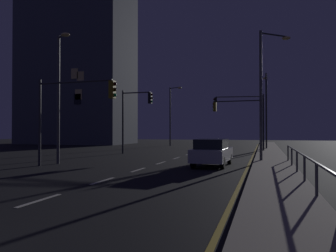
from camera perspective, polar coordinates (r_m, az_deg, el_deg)
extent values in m
plane|color=black|center=(22.00, -0.85, -6.13)|extent=(112.00, 112.00, 0.00)
cube|color=#9E937F|center=(21.08, 17.25, -6.14)|extent=(2.26, 77.00, 0.14)
cube|color=silver|center=(10.76, -20.82, -11.63)|extent=(0.14, 2.00, 0.01)
cube|color=silver|center=(14.13, -10.96, -9.06)|extent=(0.14, 2.00, 0.01)
cube|color=silver|center=(17.76, -5.07, -7.38)|extent=(0.14, 2.00, 0.01)
cube|color=silver|center=(21.52, -1.24, -6.24)|extent=(0.14, 2.00, 0.01)
cube|color=silver|center=(25.36, 1.44, -5.42)|extent=(0.14, 2.00, 0.01)
cube|color=silver|center=(29.24, 3.40, -4.81)|extent=(0.14, 2.00, 0.01)
cube|color=silver|center=(33.15, 4.90, -4.34)|extent=(0.14, 2.00, 0.01)
cube|color=silver|center=(37.08, 6.08, -3.96)|extent=(0.14, 2.00, 0.01)
cube|color=silver|center=(41.02, 7.04, -3.66)|extent=(0.14, 2.00, 0.01)
cube|color=silver|center=(44.97, 7.82, -3.41)|extent=(0.14, 2.00, 0.01)
cube|color=silver|center=(48.93, 8.48, -3.20)|extent=(0.14, 2.00, 0.01)
cube|color=gold|center=(26.07, 13.94, -5.27)|extent=(0.14, 53.00, 0.01)
cube|color=silver|center=(19.82, 7.49, -4.77)|extent=(1.97, 4.46, 0.70)
cube|color=#1E2328|center=(19.55, 7.36, -2.99)|extent=(1.68, 2.52, 0.55)
cylinder|color=black|center=(21.38, 6.06, -5.42)|extent=(0.24, 0.65, 0.64)
cylinder|color=black|center=(21.11, 10.33, -5.47)|extent=(0.24, 0.65, 0.64)
cylinder|color=black|center=(18.64, 4.28, -6.10)|extent=(0.24, 0.65, 0.64)
cylinder|color=black|center=(18.34, 9.17, -6.18)|extent=(0.24, 0.65, 0.64)
cylinder|color=#2D3033|center=(34.13, 15.78, 0.33)|extent=(0.16, 0.16, 5.13)
cylinder|color=#2D3033|center=(34.54, 11.80, 4.15)|extent=(4.77, 0.52, 0.11)
cube|color=olive|center=(34.95, 7.92, 3.22)|extent=(0.31, 0.36, 0.95)
sphere|color=black|center=(35.01, 7.68, 3.70)|extent=(0.20, 0.20, 0.20)
sphere|color=black|center=(34.98, 7.68, 3.21)|extent=(0.20, 0.20, 0.20)
sphere|color=#19D84C|center=(34.97, 7.68, 2.72)|extent=(0.20, 0.20, 0.20)
cylinder|color=#38383D|center=(20.98, -20.82, 0.53)|extent=(0.16, 0.16, 5.02)
cylinder|color=#38383D|center=(19.74, -15.47, 7.18)|extent=(4.73, 0.36, 0.11)
cube|color=olive|center=(18.45, -9.38, 6.08)|extent=(0.30, 0.35, 0.95)
sphere|color=black|center=(18.42, -8.95, 7.03)|extent=(0.20, 0.20, 0.20)
sphere|color=black|center=(18.38, -8.95, 6.10)|extent=(0.20, 0.20, 0.20)
sphere|color=#19D84C|center=(18.34, -8.95, 5.17)|extent=(0.20, 0.20, 0.20)
cylinder|color=#4C4C51|center=(36.32, 15.80, 0.72)|extent=(0.16, 0.16, 5.72)
cylinder|color=#4C4C51|center=(36.24, 11.92, 4.85)|extent=(4.88, 0.77, 0.11)
cube|color=black|center=(36.12, 8.03, 4.02)|extent=(0.32, 0.37, 0.95)
sphere|color=black|center=(36.15, 7.78, 4.50)|extent=(0.20, 0.20, 0.20)
sphere|color=black|center=(36.12, 7.78, 4.02)|extent=(0.20, 0.20, 0.20)
sphere|color=#19D84C|center=(36.10, 7.78, 3.55)|extent=(0.20, 0.20, 0.20)
cylinder|color=#2D3033|center=(30.67, -7.62, 0.68)|extent=(0.16, 0.16, 5.68)
cylinder|color=#4C4C51|center=(30.28, -5.36, 5.62)|extent=(2.64, 0.25, 0.11)
cube|color=black|center=(29.71, -3.04, 4.72)|extent=(0.30, 0.35, 0.95)
sphere|color=black|center=(29.69, -2.76, 5.31)|extent=(0.20, 0.20, 0.20)
sphere|color=black|center=(29.65, -2.76, 4.73)|extent=(0.20, 0.20, 0.20)
sphere|color=#19D84C|center=(29.63, -2.76, 4.15)|extent=(0.20, 0.20, 0.20)
cylinder|color=#2D3033|center=(38.48, 16.24, 2.50)|extent=(0.18, 0.18, 8.22)
cylinder|color=#4C4C51|center=(39.87, 16.15, 8.11)|extent=(0.18, 1.94, 0.10)
ellipsoid|color=#F9D172|center=(40.81, 16.08, 7.76)|extent=(0.56, 0.36, 0.24)
cylinder|color=#38383D|center=(46.36, 0.36, 1.61)|extent=(0.18, 0.18, 8.02)
cylinder|color=#38383D|center=(46.00, 1.17, 6.46)|extent=(1.66, 1.07, 0.10)
ellipsoid|color=#F9D172|center=(45.32, 2.00, 6.44)|extent=(0.56, 0.36, 0.24)
cylinder|color=#4C4C51|center=(22.10, -18.01, 4.27)|extent=(0.18, 0.18, 7.96)
cylinder|color=#4C4C51|center=(22.15, -17.46, 14.33)|extent=(1.08, 0.91, 0.10)
ellipsoid|color=#F9D172|center=(21.52, -16.93, 14.51)|extent=(0.56, 0.36, 0.24)
cylinder|color=#4C4C51|center=(22.84, 15.37, 5.03)|extent=(0.18, 0.18, 8.43)
cylinder|color=#2D3033|center=(24.26, 17.37, 14.46)|extent=(1.72, 1.44, 0.10)
ellipsoid|color=#F9D172|center=(24.93, 19.30, 13.81)|extent=(0.56, 0.36, 0.24)
cylinder|color=#59595E|center=(10.87, 23.76, -8.26)|extent=(0.09, 0.09, 0.95)
cylinder|color=#59595E|center=(13.90, 22.02, -6.63)|extent=(0.09, 0.09, 0.95)
cylinder|color=#59595E|center=(16.94, 20.91, -5.58)|extent=(0.09, 0.09, 0.95)
cylinder|color=#59595E|center=(19.99, 20.14, -4.85)|extent=(0.09, 0.09, 0.95)
cylinder|color=#59595E|center=(23.04, 19.57, -4.31)|extent=(0.09, 0.09, 0.95)
cube|color=slate|center=(12.34, 22.77, -5.15)|extent=(0.06, 21.47, 0.06)
cube|color=#4C515B|center=(57.20, -14.98, 10.60)|extent=(16.88, 9.70, 26.68)
cube|color=#EACC7A|center=(50.76, -14.55, 8.05)|extent=(1.10, 0.06, 1.50)
cube|color=#EACC7A|center=(51.33, -15.48, 8.51)|extent=(1.10, 0.06, 1.50)
cube|color=black|center=(50.60, -15.01, 4.41)|extent=(1.10, 0.06, 1.50)
cube|color=#EACC7A|center=(50.58, -14.85, 5.16)|extent=(1.10, 0.06, 1.50)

